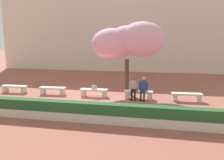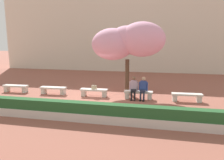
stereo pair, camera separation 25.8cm
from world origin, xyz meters
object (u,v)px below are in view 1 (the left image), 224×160
(stone_bench_near_west, at_px, (53,90))
(handbag, at_px, (94,87))
(cherry_tree_main, at_px, (127,41))
(stone_bench_west_end, at_px, (15,88))
(person_seated_right, at_px, (143,87))
(stone_bench_center, at_px, (94,92))
(stone_bench_near_east, at_px, (138,94))
(person_seated_left, at_px, (134,87))
(stone_bench_east_end, at_px, (187,96))

(stone_bench_near_west, relative_size, handbag, 4.84)
(handbag, relative_size, cherry_tree_main, 0.08)
(stone_bench_west_end, relative_size, person_seated_right, 1.27)
(stone_bench_center, distance_m, stone_bench_near_east, 2.65)
(handbag, xyz_separation_m, cherry_tree_main, (1.81, 1.29, 2.66))
(person_seated_left, bearing_deg, stone_bench_center, 178.71)
(stone_bench_center, distance_m, handbag, 0.28)
(stone_bench_near_east, bearing_deg, stone_bench_east_end, 0.00)
(stone_bench_west_end, relative_size, person_seated_left, 1.27)
(stone_bench_center, bearing_deg, cherry_tree_main, 35.12)
(stone_bench_near_west, relative_size, stone_bench_near_east, 1.00)
(stone_bench_near_west, xyz_separation_m, stone_bench_east_end, (7.95, 0.00, 0.00))
(stone_bench_west_end, relative_size, stone_bench_near_west, 1.00)
(cherry_tree_main, bearing_deg, stone_bench_west_end, -169.83)
(person_seated_left, relative_size, person_seated_right, 1.00)
(stone_bench_west_end, bearing_deg, stone_bench_near_east, 0.00)
(stone_bench_near_west, distance_m, stone_bench_east_end, 7.95)
(stone_bench_center, relative_size, person_seated_right, 1.27)
(stone_bench_center, relative_size, stone_bench_near_east, 1.00)
(person_seated_right, bearing_deg, stone_bench_center, 178.95)
(stone_bench_west_end, distance_m, stone_bench_near_east, 7.95)
(stone_bench_near_east, xyz_separation_m, handbag, (-2.64, -0.01, 0.28))
(stone_bench_west_end, bearing_deg, person_seated_left, -0.40)
(stone_bench_west_end, xyz_separation_m, handbag, (5.31, -0.01, 0.28))
(person_seated_right, bearing_deg, stone_bench_west_end, 179.63)
(stone_bench_near_west, xyz_separation_m, stone_bench_center, (2.65, 0.00, 0.00))
(stone_bench_near_west, height_order, handbag, handbag)
(stone_bench_near_west, distance_m, stone_bench_center, 2.65)
(stone_bench_west_end, distance_m, stone_bench_east_end, 10.60)
(stone_bench_center, relative_size, cherry_tree_main, 0.36)
(person_seated_right, bearing_deg, stone_bench_near_east, 168.77)
(person_seated_right, bearing_deg, person_seated_left, -179.98)
(stone_bench_west_end, height_order, handbag, handbag)
(stone_bench_near_east, bearing_deg, person_seated_left, -168.86)
(stone_bench_east_end, height_order, handbag, handbag)
(stone_bench_center, xyz_separation_m, person_seated_right, (2.92, -0.05, 0.40))
(handbag, bearing_deg, cherry_tree_main, 35.48)
(stone_bench_near_east, bearing_deg, stone_bench_center, 180.00)
(person_seated_left, bearing_deg, stone_bench_east_end, 1.05)
(stone_bench_east_end, bearing_deg, stone_bench_near_east, 180.00)
(stone_bench_near_east, height_order, stone_bench_east_end, same)
(stone_bench_west_end, xyz_separation_m, cherry_tree_main, (7.11, 1.28, 2.95))
(stone_bench_west_end, bearing_deg, stone_bench_center, 0.00)
(person_seated_right, xyz_separation_m, cherry_tree_main, (-1.10, 1.33, 2.54))
(stone_bench_near_west, distance_m, person_seated_left, 5.04)
(stone_bench_near_east, bearing_deg, cherry_tree_main, 123.22)
(stone_bench_near_east, distance_m, stone_bench_east_end, 2.65)
(stone_bench_near_east, bearing_deg, person_seated_right, -11.23)
(stone_bench_east_end, distance_m, person_seated_left, 2.95)
(stone_bench_center, height_order, stone_bench_east_end, same)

